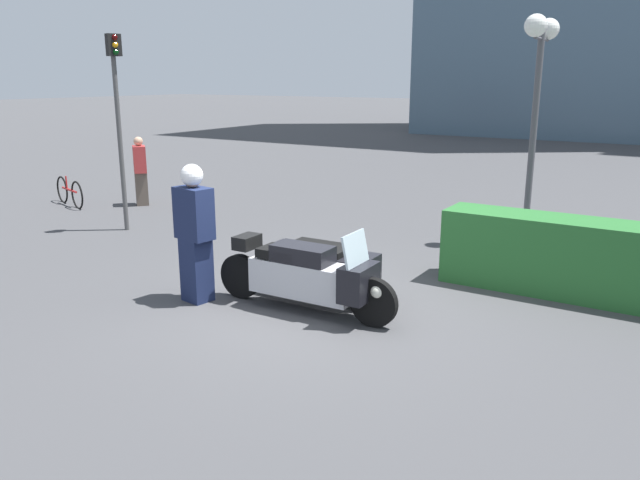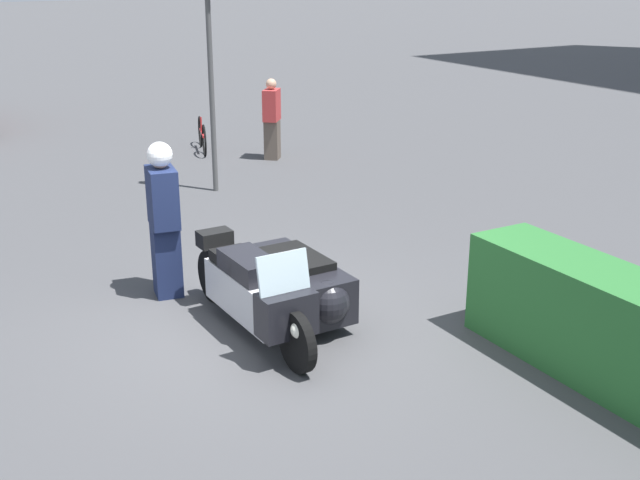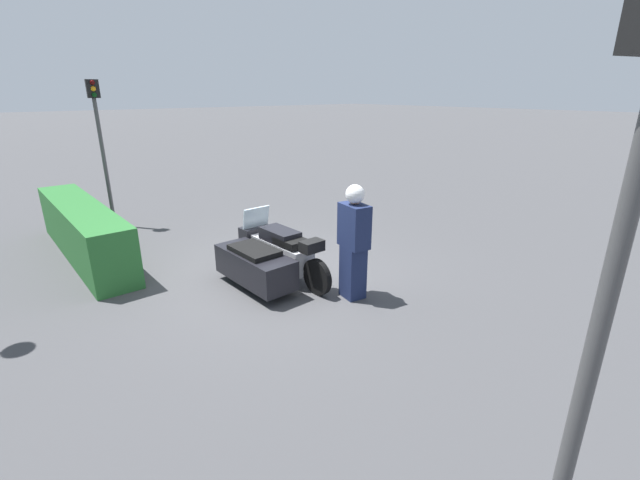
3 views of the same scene
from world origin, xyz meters
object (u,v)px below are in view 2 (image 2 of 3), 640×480
at_px(police_motorcycle, 280,288).
at_px(pedestrian_bystander, 272,119).
at_px(officer_rider, 164,216).
at_px(traffic_light_far, 210,49).
at_px(bicycle_parked, 202,136).

height_order(police_motorcycle, pedestrian_bystander, pedestrian_bystander).
xyz_separation_m(officer_rider, traffic_light_far, (-4.00, 2.28, 1.44)).
bearing_deg(pedestrian_bystander, officer_rider, -86.91).
relative_size(police_motorcycle, bicycle_parked, 1.68).
distance_m(officer_rider, traffic_light_far, 4.82).
bearing_deg(officer_rider, police_motorcycle, -52.85).
bearing_deg(bicycle_parked, pedestrian_bystander, 50.73).
height_order(traffic_light_far, bicycle_parked, traffic_light_far).
distance_m(officer_rider, bicycle_parked, 7.85).
height_order(officer_rider, bicycle_parked, officer_rider).
height_order(police_motorcycle, officer_rider, officer_rider).
height_order(police_motorcycle, traffic_light_far, traffic_light_far).
relative_size(police_motorcycle, traffic_light_far, 0.71).
bearing_deg(bicycle_parked, police_motorcycle, 0.50).
bearing_deg(traffic_light_far, pedestrian_bystander, 147.93).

